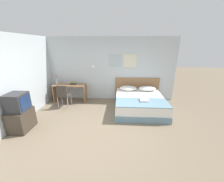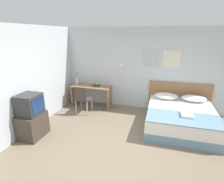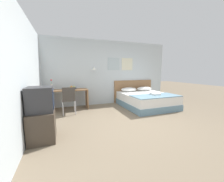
{
  "view_description": "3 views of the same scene",
  "coord_description": "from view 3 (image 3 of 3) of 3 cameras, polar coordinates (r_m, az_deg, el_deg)",
  "views": [
    {
      "loc": [
        0.58,
        -3.27,
        2.33
      ],
      "look_at": [
        0.3,
        1.26,
        0.79
      ],
      "focal_mm": 22.0,
      "sensor_mm": 36.0,
      "label": 1
    },
    {
      "loc": [
        0.71,
        -3.12,
        2.43
      ],
      "look_at": [
        -0.51,
        1.12,
        0.98
      ],
      "focal_mm": 28.0,
      "sensor_mm": 36.0,
      "label": 2
    },
    {
      "loc": [
        -1.81,
        -3.02,
        1.41
      ],
      "look_at": [
        -0.29,
        1.03,
        0.77
      ],
      "focal_mm": 22.0,
      "sensor_mm": 36.0,
      "label": 3
    }
  ],
  "objects": [
    {
      "name": "ground_plane",
      "position": [
        3.79,
        9.91,
        -13.58
      ],
      "size": [
        24.0,
        24.0,
        0.0
      ],
      "primitive_type": "plane",
      "color": "#756651"
    },
    {
      "name": "wall_back",
      "position": [
        5.86,
        -2.56,
        7.61
      ],
      "size": [
        5.75,
        0.31,
        2.65
      ],
      "color": "silver",
      "rests_on": "ground_plane"
    },
    {
      "name": "wall_left",
      "position": [
        2.87,
        -34.73,
        5.2
      ],
      "size": [
        0.06,
        5.53,
        2.65
      ],
      "color": "silver",
      "rests_on": "ground_plane"
    },
    {
      "name": "bed",
      "position": [
        5.59,
        13.91,
        -3.74
      ],
      "size": [
        1.76,
        1.99,
        0.52
      ],
      "color": "#66899E",
      "rests_on": "ground_plane"
    },
    {
      "name": "headboard",
      "position": [
        6.4,
        8.81,
        0.05
      ],
      "size": [
        1.88,
        0.06,
        0.98
      ],
      "color": "#8E6642",
      "rests_on": "ground_plane"
    },
    {
      "name": "pillow_left",
      "position": [
        5.93,
        6.98,
        0.61
      ],
      "size": [
        0.7,
        0.45,
        0.18
      ],
      "color": "white",
      "rests_on": "bed"
    },
    {
      "name": "pillow_right",
      "position": [
        6.33,
        13.28,
        0.94
      ],
      "size": [
        0.7,
        0.45,
        0.18
      ],
      "color": "white",
      "rests_on": "bed"
    },
    {
      "name": "throw_blanket",
      "position": [
        5.08,
        17.69,
        -1.91
      ],
      "size": [
        1.7,
        0.79,
        0.02
      ],
      "color": "#66899E",
      "rests_on": "bed"
    },
    {
      "name": "folded_towel_near_foot",
      "position": [
        5.23,
        17.48,
        -1.15
      ],
      "size": [
        0.27,
        0.33,
        0.06
      ],
      "color": "white",
      "rests_on": "throw_blanket"
    },
    {
      "name": "desk",
      "position": [
        5.27,
        -17.43,
        -1.65
      ],
      "size": [
        1.34,
        0.53,
        0.74
      ],
      "color": "#8E6642",
      "rests_on": "ground_plane"
    },
    {
      "name": "desk_chair",
      "position": [
        4.62,
        -17.52,
        -2.94
      ],
      "size": [
        0.42,
        0.42,
        0.9
      ],
      "color": "#3D3833",
      "rests_on": "ground_plane"
    },
    {
      "name": "fruit_bowl",
      "position": [
        5.29,
        -15.99,
        1.2
      ],
      "size": [
        0.25,
        0.25,
        0.12
      ],
      "color": "#333842",
      "rests_on": "desk"
    },
    {
      "name": "flower_vase",
      "position": [
        5.29,
        -23.81,
        1.85
      ],
      "size": [
        0.08,
        0.08,
        0.38
      ],
      "color": "silver",
      "rests_on": "desk"
    },
    {
      "name": "tv_stand",
      "position": [
        3.23,
        -26.97,
        -12.67
      ],
      "size": [
        0.49,
        0.64,
        0.6
      ],
      "color": "#3D3328",
      "rests_on": "ground_plane"
    },
    {
      "name": "television",
      "position": [
        3.08,
        -27.59,
        -3.06
      ],
      "size": [
        0.48,
        0.49,
        0.49
      ],
      "color": "#2D2D30",
      "rests_on": "tv_stand"
    }
  ]
}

